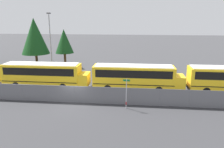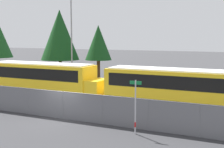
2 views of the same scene
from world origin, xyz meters
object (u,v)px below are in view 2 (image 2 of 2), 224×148
object	(u,v)px
tree_1	(60,35)
tree_3	(98,43)
light_pole	(72,39)
school_bus_1	(43,78)
street_sign	(135,106)
school_bus_2	(177,87)

from	to	relation	value
tree_1	tree_3	size ratio (longest dim) A/B	1.29
light_pole	tree_1	xyz separation A→B (m)	(-4.76, 4.53, 0.46)
light_pole	school_bus_1	bearing A→B (deg)	-76.91
light_pole	tree_3	world-z (taller)	light_pole
street_sign	tree_1	world-z (taller)	tree_1
school_bus_2	tree_3	xyz separation A→B (m)	(-13.34, 12.86, 2.86)
street_sign	light_pole	size ratio (longest dim) A/B	0.32
school_bus_1	school_bus_2	xyz separation A→B (m)	(12.05, 0.05, 0.00)
school_bus_1	tree_3	world-z (taller)	tree_3
street_sign	light_pole	world-z (taller)	light_pole
school_bus_2	tree_1	bearing A→B (deg)	147.40
light_pole	tree_1	world-z (taller)	light_pole
school_bus_1	street_sign	size ratio (longest dim) A/B	3.67
school_bus_1	tree_1	xyz separation A→B (m)	(-6.47, 11.89, 3.86)
light_pole	tree_3	bearing A→B (deg)	85.66
tree_1	tree_3	world-z (taller)	tree_1
school_bus_1	school_bus_2	bearing A→B (deg)	0.23
light_pole	tree_3	xyz separation A→B (m)	(0.42, 5.55, -0.54)
street_sign	light_pole	distance (m)	18.88
school_bus_2	street_sign	xyz separation A→B (m)	(-0.88, -6.01, -0.25)
school_bus_1	tree_1	size ratio (longest dim) A/B	1.27
street_sign	tree_3	distance (m)	22.82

